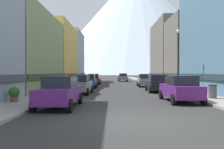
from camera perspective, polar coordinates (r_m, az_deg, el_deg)
The scene contains 21 objects.
ground_plane at distance 9.88m, azimuth 4.61°, elevation -11.15°, with size 400.00×400.00×0.00m, color #2F2F2F.
sidewalk_left at distance 45.01m, azimuth -7.19°, elevation -1.94°, with size 2.50×100.00×0.15m, color gray.
sidewalk_right at distance 45.24m, azimuth 8.74°, elevation -1.93°, with size 2.50×100.00×0.15m, color gray.
storefront_left_1 at distance 27.91m, azimuth -24.54°, elevation 4.74°, with size 9.82×13.89×8.46m.
storefront_left_2 at distance 41.02m, azimuth -16.61°, elevation 4.37°, with size 9.96×12.90×9.87m.
storefront_left_3 at distance 52.49m, azimuth -11.66°, elevation 4.02°, with size 7.64×11.08×10.79m.
storefront_right_2 at distance 36.24m, azimuth 20.30°, elevation 4.90°, with size 9.02×8.26×9.91m.
storefront_right_3 at distance 46.61m, azimuth 14.29°, elevation 4.98°, with size 7.00×13.18×11.64m.
car_left_0 at distance 13.78m, azimuth -12.76°, elevation -4.06°, with size 2.13×4.43×1.78m.
car_left_1 at distance 22.03m, azimuth -8.04°, elevation -2.34°, with size 2.21×4.47×1.78m.
car_left_2 at distance 29.73m, azimuth -6.01°, elevation -1.60°, with size 2.06×4.40×1.78m.
car_left_3 at distance 38.77m, azimuth -4.67°, elevation -1.11°, with size 2.16×4.44×1.78m.
car_right_0 at distance 16.63m, azimuth 15.92°, elevation -3.29°, with size 2.14×4.44×1.78m.
car_right_1 at distance 24.54m, azimuth 10.60°, elevation -2.06°, with size 2.21×4.47×1.78m.
car_right_2 at distance 33.26m, azimuth 7.72°, elevation -1.38°, with size 2.17×4.45×1.78m.
car_driving_0 at distance 52.34m, azimuth 2.39°, elevation -0.69°, with size 2.06×4.40×1.78m.
car_driving_1 at distance 53.25m, azimuth 2.34°, elevation -0.67°, with size 2.06×4.40×1.78m.
trash_bin_right at distance 18.33m, azimuth 22.82°, elevation -3.76°, with size 0.59×0.59×0.98m.
potted_plant_0 at distance 16.16m, azimuth -22.79°, elevation -4.21°, with size 0.69×0.69×0.95m.
streetlamp_right at distance 23.02m, azimuth 15.37°, elevation 5.45°, with size 0.36×0.36×5.86m.
mountain_backdrop at distance 277.27m, azimuth 5.76°, elevation 12.59°, with size 206.94×206.94×120.00m, color silver.
Camera 1 is at (-0.82, -9.64, 2.00)m, focal length 37.90 mm.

